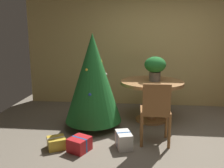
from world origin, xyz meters
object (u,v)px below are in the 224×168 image
Objects in this scene: wooden_chair_near at (156,109)px; gift_box_red at (80,144)px; holiday_tree at (93,78)px; gift_box_gold at (56,143)px; round_dining_table at (152,90)px; gift_box_cream at (124,140)px; flower_vase at (155,66)px.

wooden_chair_near is 2.60× the size of gift_box_red.
gift_box_gold is (-0.40, -0.83, -0.81)m from holiday_tree.
gift_box_red is at bearing -128.72° from round_dining_table.
holiday_tree is 4.65× the size of gift_box_cream.
flower_vase is (0.05, 0.02, 0.45)m from round_dining_table.
gift_box_gold is at bearing -138.41° from flower_vase.
gift_box_cream is 0.64m from gift_box_red.
holiday_tree is (-1.02, 0.55, 0.34)m from wooden_chair_near.
wooden_chair_near is 2.86× the size of gift_box_gold.
flower_vase reaches higher than round_dining_table.
gift_box_gold is at bearing -172.92° from gift_box_cream.
flower_vase reaches higher than gift_box_cream.
wooden_chair_near is at bearing 16.92° from gift_box_red.
wooden_chair_near is (-0.05, -1.03, -0.50)m from flower_vase.
flower_vase is 0.27× the size of holiday_tree.
wooden_chair_near reaches higher than gift_box_gold.
gift_box_gold is at bearing -137.89° from round_dining_table.
gift_box_gold is at bearing 172.14° from gift_box_red.
round_dining_table is 1.01m from wooden_chair_near.
round_dining_table is at bearing -157.76° from flower_vase.
round_dining_table reaches higher than gift_box_cream.
holiday_tree reaches higher than gift_box_cream.
holiday_tree reaches higher than gift_box_red.
gift_box_cream is (-0.50, -1.18, -0.92)m from flower_vase.
round_dining_table is at bearing 23.84° from holiday_tree.
holiday_tree is 4.97× the size of gift_box_gold.
wooden_chair_near reaches higher than gift_box_cream.
holiday_tree reaches higher than round_dining_table.
round_dining_table is 1.98m from gift_box_gold.
wooden_chair_near is at bearing 19.02° from gift_box_cream.
gift_box_cream is (-0.45, -0.16, -0.43)m from wooden_chair_near.
round_dining_table reaches higher than gift_box_red.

